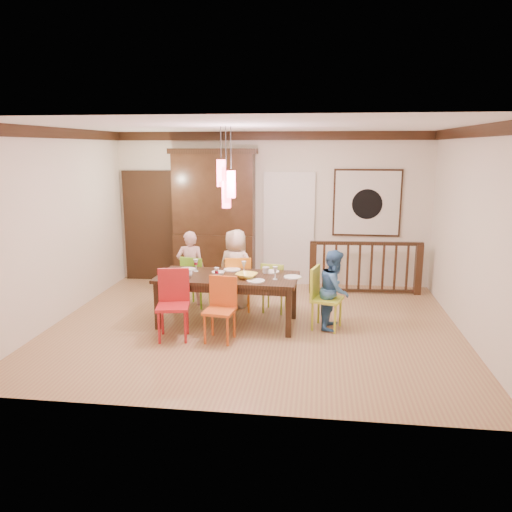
# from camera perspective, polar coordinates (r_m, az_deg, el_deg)

# --- Properties ---
(floor) EXTENTS (6.00, 6.00, 0.00)m
(floor) POSITION_cam_1_polar(r_m,az_deg,el_deg) (7.52, -0.21, -8.00)
(floor) COLOR #A16F4E
(floor) RESTS_ON ground
(ceiling) EXTENTS (6.00, 6.00, 0.00)m
(ceiling) POSITION_cam_1_polar(r_m,az_deg,el_deg) (7.06, -0.22, 14.66)
(ceiling) COLOR white
(ceiling) RESTS_ON wall_back
(wall_back) EXTENTS (6.00, 0.00, 6.00)m
(wall_back) POSITION_cam_1_polar(r_m,az_deg,el_deg) (9.61, 1.72, 5.37)
(wall_back) COLOR silver
(wall_back) RESTS_ON floor
(wall_left) EXTENTS (0.00, 5.00, 5.00)m
(wall_left) POSITION_cam_1_polar(r_m,az_deg,el_deg) (8.10, -21.80, 3.19)
(wall_left) COLOR silver
(wall_left) RESTS_ON floor
(wall_right) EXTENTS (0.00, 5.00, 5.00)m
(wall_right) POSITION_cam_1_polar(r_m,az_deg,el_deg) (7.39, 23.54, 2.24)
(wall_right) COLOR silver
(wall_right) RESTS_ON floor
(crown_molding) EXTENTS (6.00, 5.00, 0.16)m
(crown_molding) POSITION_cam_1_polar(r_m,az_deg,el_deg) (7.06, -0.22, 14.01)
(crown_molding) COLOR black
(crown_molding) RESTS_ON wall_back
(panel_door) EXTENTS (1.04, 0.07, 2.24)m
(panel_door) POSITION_cam_1_polar(r_m,az_deg,el_deg) (10.13, -11.99, 3.18)
(panel_door) COLOR black
(panel_door) RESTS_ON wall_back
(white_doorway) EXTENTS (0.97, 0.05, 2.22)m
(white_doorway) POSITION_cam_1_polar(r_m,az_deg,el_deg) (9.60, 3.77, 2.93)
(white_doorway) COLOR silver
(white_doorway) RESTS_ON wall_back
(painting) EXTENTS (1.25, 0.06, 1.25)m
(painting) POSITION_cam_1_polar(r_m,az_deg,el_deg) (9.55, 12.57, 5.94)
(painting) COLOR black
(painting) RESTS_ON wall_back
(pendant_cluster) EXTENTS (0.27, 0.21, 1.14)m
(pendant_cluster) POSITION_cam_1_polar(r_m,az_deg,el_deg) (7.19, -3.41, 8.27)
(pendant_cluster) COLOR #FF4C67
(pendant_cluster) RESTS_ON ceiling
(dining_table) EXTENTS (2.11, 1.02, 0.75)m
(dining_table) POSITION_cam_1_polar(r_m,az_deg,el_deg) (7.43, -3.27, -2.88)
(dining_table) COLOR black
(dining_table) RESTS_ON floor
(chair_far_left) EXTENTS (0.47, 0.47, 0.86)m
(chair_far_left) POSITION_cam_1_polar(r_m,az_deg,el_deg) (8.38, -6.81, -2.42)
(chair_far_left) COLOR #7AD028
(chair_far_left) RESTS_ON floor
(chair_far_mid) EXTENTS (0.48, 0.48, 0.91)m
(chair_far_mid) POSITION_cam_1_polar(r_m,az_deg,el_deg) (8.10, -2.06, -2.65)
(chair_far_mid) COLOR orange
(chair_far_mid) RESTS_ON floor
(chair_far_right) EXTENTS (0.43, 0.43, 0.82)m
(chair_far_right) POSITION_cam_1_polar(r_m,az_deg,el_deg) (8.05, 2.17, -3.13)
(chair_far_right) COLOR #9DBF33
(chair_far_right) RESTS_ON floor
(chair_near_left) EXTENTS (0.51, 0.51, 0.96)m
(chair_near_left) POSITION_cam_1_polar(r_m,az_deg,el_deg) (6.97, -9.49, -5.07)
(chair_near_left) COLOR #B01C1F
(chair_near_left) RESTS_ON floor
(chair_near_mid) EXTENTS (0.44, 0.44, 0.88)m
(chair_near_mid) POSITION_cam_1_polar(r_m,az_deg,el_deg) (6.83, -4.20, -5.69)
(chair_near_mid) COLOR #CE541B
(chair_near_mid) RESTS_ON floor
(chair_end_right) EXTENTS (0.51, 0.51, 0.92)m
(chair_end_right) POSITION_cam_1_polar(r_m,az_deg,el_deg) (7.34, 8.14, -4.33)
(chair_end_right) COLOR gold
(chair_end_right) RESTS_ON floor
(china_hutch) EXTENTS (1.64, 0.46, 2.59)m
(china_hutch) POSITION_cam_1_polar(r_m,az_deg,el_deg) (9.59, -4.79, 4.40)
(china_hutch) COLOR black
(china_hutch) RESTS_ON floor
(balustrade) EXTENTS (2.02, 0.21, 0.96)m
(balustrade) POSITION_cam_1_polar(r_m,az_deg,el_deg) (9.23, 12.38, -1.20)
(balustrade) COLOR black
(balustrade) RESTS_ON floor
(person_far_left) EXTENTS (0.50, 0.36, 1.27)m
(person_far_left) POSITION_cam_1_polar(r_m,az_deg,el_deg) (8.41, -7.48, -1.39)
(person_far_left) COLOR beige
(person_far_left) RESTS_ON floor
(person_far_mid) EXTENTS (0.74, 0.62, 1.30)m
(person_far_mid) POSITION_cam_1_polar(r_m,az_deg,el_deg) (8.26, -2.33, -1.43)
(person_far_mid) COLOR beige
(person_far_mid) RESTS_ON floor
(person_end_right) EXTENTS (0.53, 0.63, 1.17)m
(person_end_right) POSITION_cam_1_polar(r_m,az_deg,el_deg) (7.38, 8.96, -3.80)
(person_end_right) COLOR teal
(person_end_right) RESTS_ON floor
(serving_bowl) EXTENTS (0.38, 0.38, 0.07)m
(serving_bowl) POSITION_cam_1_polar(r_m,az_deg,el_deg) (7.25, -1.09, -2.27)
(serving_bowl) COLOR yellow
(serving_bowl) RESTS_ON dining_table
(small_bowl) EXTENTS (0.21, 0.21, 0.06)m
(small_bowl) POSITION_cam_1_polar(r_m,az_deg,el_deg) (7.42, -4.34, -2.02)
(small_bowl) COLOR white
(small_bowl) RESTS_ON dining_table
(cup_left) EXTENTS (0.12, 0.12, 0.10)m
(cup_left) POSITION_cam_1_polar(r_m,az_deg,el_deg) (7.35, -7.75, -2.08)
(cup_left) COLOR silver
(cup_left) RESTS_ON dining_table
(cup_right) EXTENTS (0.12, 0.12, 0.10)m
(cup_right) POSITION_cam_1_polar(r_m,az_deg,el_deg) (7.51, 1.13, -1.64)
(cup_right) COLOR silver
(cup_right) RESTS_ON dining_table
(plate_far_left) EXTENTS (0.26, 0.26, 0.01)m
(plate_far_left) POSITION_cam_1_polar(r_m,az_deg,el_deg) (7.82, -7.88, -1.51)
(plate_far_left) COLOR white
(plate_far_left) RESTS_ON dining_table
(plate_far_mid) EXTENTS (0.26, 0.26, 0.01)m
(plate_far_mid) POSITION_cam_1_polar(r_m,az_deg,el_deg) (7.74, -2.75, -1.55)
(plate_far_mid) COLOR white
(plate_far_mid) RESTS_ON dining_table
(plate_far_right) EXTENTS (0.26, 0.26, 0.01)m
(plate_far_right) POSITION_cam_1_polar(r_m,az_deg,el_deg) (7.61, 1.72, -1.79)
(plate_far_right) COLOR white
(plate_far_right) RESTS_ON dining_table
(plate_near_left) EXTENTS (0.26, 0.26, 0.01)m
(plate_near_left) POSITION_cam_1_polar(r_m,az_deg,el_deg) (7.31, -9.60, -2.56)
(plate_near_left) COLOR white
(plate_near_left) RESTS_ON dining_table
(plate_near_mid) EXTENTS (0.26, 0.26, 0.01)m
(plate_near_mid) POSITION_cam_1_polar(r_m,az_deg,el_deg) (7.09, -0.03, -2.85)
(plate_near_mid) COLOR white
(plate_near_mid) RESTS_ON dining_table
(plate_end_right) EXTENTS (0.26, 0.26, 0.01)m
(plate_end_right) POSITION_cam_1_polar(r_m,az_deg,el_deg) (7.31, 4.21, -2.41)
(plate_end_right) COLOR white
(plate_end_right) RESTS_ON dining_table
(wine_glass_a) EXTENTS (0.08, 0.08, 0.19)m
(wine_glass_a) POSITION_cam_1_polar(r_m,az_deg,el_deg) (7.68, -6.88, -1.07)
(wine_glass_a) COLOR #590C19
(wine_glass_a) RESTS_ON dining_table
(wine_glass_b) EXTENTS (0.08, 0.08, 0.19)m
(wine_glass_b) POSITION_cam_1_polar(r_m,az_deg,el_deg) (7.50, -1.39, -1.31)
(wine_glass_b) COLOR silver
(wine_glass_b) RESTS_ON dining_table
(wine_glass_c) EXTENTS (0.08, 0.08, 0.19)m
(wine_glass_c) POSITION_cam_1_polar(r_m,az_deg,el_deg) (7.12, -4.51, -2.08)
(wine_glass_c) COLOR #590C19
(wine_glass_c) RESTS_ON dining_table
(wine_glass_d) EXTENTS (0.08, 0.08, 0.19)m
(wine_glass_d) POSITION_cam_1_polar(r_m,az_deg,el_deg) (7.17, 2.20, -1.96)
(wine_glass_d) COLOR silver
(wine_glass_d) RESTS_ON dining_table
(napkin) EXTENTS (0.18, 0.14, 0.01)m
(napkin) POSITION_cam_1_polar(r_m,az_deg,el_deg) (7.10, -3.78, -2.85)
(napkin) COLOR #D83359
(napkin) RESTS_ON dining_table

